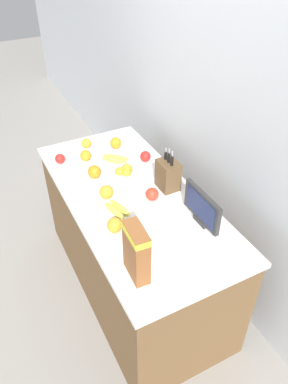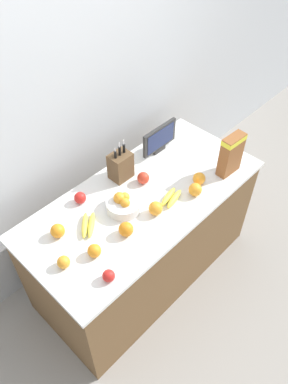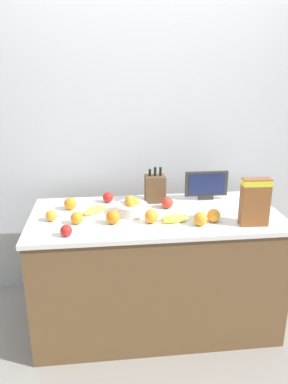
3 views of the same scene
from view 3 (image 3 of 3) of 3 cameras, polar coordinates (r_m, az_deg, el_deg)
The scene contains 19 objects.
ground_plane at distance 2.98m, azimuth 1.64°, elevation -18.88°, with size 14.00×14.00×0.00m, color gray.
wall_back at distance 3.01m, azimuth 0.22°, elevation 8.83°, with size 9.00×0.06×2.60m.
counter at distance 2.74m, azimuth 1.73°, elevation -11.68°, with size 1.69×0.79×0.86m.
knife_block at distance 2.74m, azimuth 1.69°, elevation 0.57°, with size 0.15×0.12×0.30m.
small_monitor at distance 2.81m, azimuth 9.48°, elevation 1.14°, with size 0.32×0.03×0.22m.
cereal_box at distance 2.41m, azimuth 16.57°, elevation -1.17°, with size 0.18×0.09×0.30m.
fruit_bowl at distance 2.53m, azimuth -1.93°, elevation -2.35°, with size 0.22×0.22×0.12m.
banana_bunch_left at distance 2.42m, azimuth 4.71°, elevation -4.05°, with size 0.20×0.12×0.04m.
banana_bunch_right at distance 2.58m, azimuth -7.64°, elevation -2.73°, with size 0.20×0.19×0.04m.
apple_leftmost at distance 2.63m, azimuth 3.54°, elevation -1.61°, with size 0.08×0.08×0.08m, color red.
apple_middle at distance 2.75m, azimuth -5.52°, elevation -0.80°, with size 0.08×0.08×0.08m, color red.
apple_near_bananas at distance 2.25m, azimuth -11.78°, elevation -5.78°, with size 0.07×0.07×0.07m, color red.
orange_front_left at distance 2.65m, azimuth -11.18°, elevation -1.74°, with size 0.09×0.09×0.09m, color orange.
orange_front_center at distance 2.37m, azimuth 8.57°, elevation -4.06°, with size 0.09×0.09×0.09m, color orange.
orange_near_bowl at distance 2.48m, azimuth -13.96°, elevation -3.52°, with size 0.07×0.07×0.07m, color orange.
orange_mid_right at distance 2.44m, azimuth 10.58°, elevation -3.54°, with size 0.09×0.09×0.09m, color orange.
orange_back_center at distance 2.40m, azimuth -10.23°, elevation -3.93°, with size 0.08×0.08×0.08m, color orange.
orange_mid_left at distance 2.38m, azimuth -4.76°, elevation -3.82°, with size 0.09×0.09×0.09m, color orange.
orange_by_cereal at distance 2.38m, azimuth 1.11°, elevation -3.71°, with size 0.09×0.09×0.09m, color orange.
Camera 3 is at (-0.35, -2.34, 1.81)m, focal length 35.00 mm.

